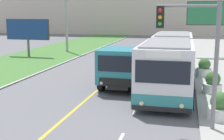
# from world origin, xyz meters

# --- Properties ---
(city_bus) EXTENTS (2.73, 12.78, 2.96)m
(city_bus) POSITION_xyz_m (3.96, 17.39, 1.51)
(city_bus) COLOR silver
(city_bus) RESTS_ON ground_plane
(dump_truck) EXTENTS (2.59, 7.09, 2.41)m
(dump_truck) POSITION_xyz_m (1.43, 16.17, 1.23)
(dump_truck) COLOR black
(dump_truck) RESTS_ON ground_plane
(car_distant) EXTENTS (1.80, 4.30, 1.45)m
(car_distant) POSITION_xyz_m (3.89, 35.71, 0.69)
(car_distant) COLOR silver
(car_distant) RESTS_ON ground_plane
(utility_pole_far) EXTENTS (1.80, 0.28, 10.03)m
(utility_pole_far) POSITION_xyz_m (-8.28, 31.41, 5.07)
(utility_pole_far) COLOR #9E9E99
(utility_pole_far) RESTS_ON ground_plane
(traffic_light_mast) EXTENTS (2.28, 0.32, 5.03)m
(traffic_light_mast) POSITION_xyz_m (5.25, 10.03, 3.23)
(traffic_light_mast) COLOR slate
(traffic_light_mast) RESTS_ON ground_plane
(billboard_large) EXTENTS (6.11, 0.24, 5.48)m
(billboard_large) POSITION_xyz_m (7.85, 30.27, 4.18)
(billboard_large) COLOR #59595B
(billboard_large) RESTS_ON ground_plane
(billboard_small) EXTENTS (4.59, 0.24, 3.77)m
(billboard_small) POSITION_xyz_m (-10.65, 26.87, 2.66)
(billboard_small) COLOR #59595B
(billboard_small) RESTS_ON ground_plane
(planter_round_near) EXTENTS (0.98, 0.98, 1.16)m
(planter_round_near) POSITION_xyz_m (6.31, 11.19, 0.59)
(planter_round_near) COLOR silver
(planter_round_near) RESTS_ON sidewalk_right
(planter_round_second) EXTENTS (1.01, 1.01, 1.19)m
(planter_round_second) POSITION_xyz_m (6.37, 15.65, 0.60)
(planter_round_second) COLOR silver
(planter_round_second) RESTS_ON sidewalk_right
(planter_round_third) EXTENTS (1.02, 1.02, 1.26)m
(planter_round_third) POSITION_xyz_m (6.15, 20.12, 0.64)
(planter_round_third) COLOR silver
(planter_round_third) RESTS_ON sidewalk_right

